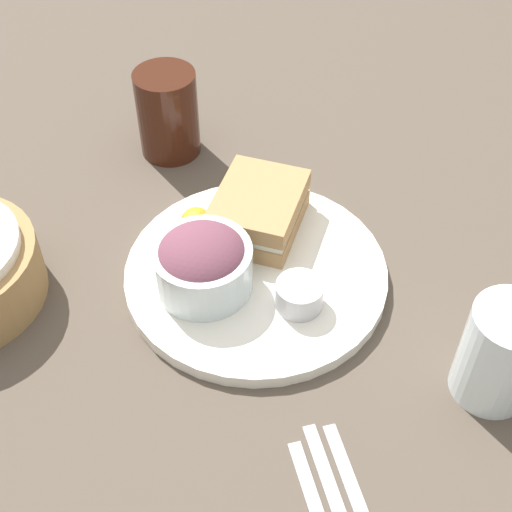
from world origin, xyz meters
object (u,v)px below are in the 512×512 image
Objects in this scene: dressing_cup at (299,295)px; water_glass at (501,354)px; sandwich at (259,210)px; salad_bowl at (202,263)px; plate at (256,274)px; drink_glass at (168,113)px.

water_glass reaches higher than dressing_cup.
sandwich is 1.17× the size of salad_bowl.
salad_bowl is (-0.10, 0.04, 0.01)m from sandwich.
drink_glass reaches higher than plate.
plate is 2.34× the size of sandwich.
salad_bowl is at bearing 79.19° from water_glass.
plate is at bearing 70.01° from water_glass.
dressing_cup is at bearing -126.40° from plate.
dressing_cup is 0.44× the size of drink_glass.
plate is at bearing 53.60° from dressing_cup.
sandwich is at bearing 9.59° from plate.
dressing_cup is (-0.01, -0.10, -0.02)m from salad_bowl.
water_glass is at bearing -104.58° from dressing_cup.
dressing_cup is (-0.04, -0.05, 0.02)m from plate.
drink_glass reaches higher than water_glass.
drink_glass is at bearing 24.75° from salad_bowl.
sandwich is 0.12m from dressing_cup.
plate is at bearing -170.41° from sandwich.
dressing_cup is at bearing -138.69° from drink_glass.
drink_glass is 0.49m from water_glass.
sandwich is 1.13× the size of water_glass.
salad_bowl reaches higher than dressing_cup.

